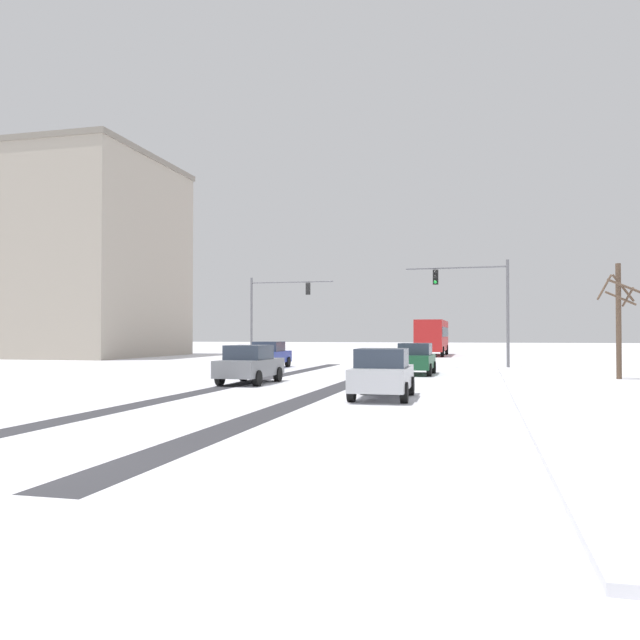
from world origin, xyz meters
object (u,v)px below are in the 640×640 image
object	(u,v)px
car_silver_fourth	(382,373)
car_dark_green_second	(416,359)
car_grey_third	(250,364)
car_blue_lead	(269,355)
office_building_far_left_block	(64,258)
bus_oncoming	(432,335)
bare_tree_sidewalk_mid	(619,315)
traffic_signal_far_left	(274,303)
traffic_signal_near_right	(479,295)

from	to	relation	value
car_silver_fourth	car_dark_green_second	bearing A→B (deg)	90.78
car_dark_green_second	car_grey_third	distance (m)	9.90
car_blue_lead	office_building_far_left_block	xyz separation A→B (m)	(-25.57, 15.15, 8.41)
bus_oncoming	bare_tree_sidewalk_mid	bearing A→B (deg)	-70.76
traffic_signal_far_left	office_building_far_left_block	distance (m)	23.77
car_blue_lead	car_dark_green_second	distance (m)	10.45
car_dark_green_second	bare_tree_sidewalk_mid	xyz separation A→B (m)	(9.48, -1.05, 2.17)
car_dark_green_second	office_building_far_left_block	xyz separation A→B (m)	(-35.00, 19.67, 8.41)
traffic_signal_far_left	car_silver_fourth	size ratio (longest dim) A/B	1.60
car_grey_third	office_building_far_left_block	distance (m)	40.64
car_blue_lead	bare_tree_sidewalk_mid	distance (m)	19.83
bare_tree_sidewalk_mid	traffic_signal_near_right	bearing A→B (deg)	130.68
car_grey_third	car_silver_fourth	xyz separation A→B (m)	(6.36, -4.89, 0.00)
bus_oncoming	car_grey_third	bearing A→B (deg)	-97.39
bus_oncoming	car_blue_lead	bearing A→B (deg)	-107.74
traffic_signal_near_right	car_dark_green_second	xyz separation A→B (m)	(-3.15, -6.32, -3.62)
traffic_signal_near_right	car_silver_fourth	xyz separation A→B (m)	(-2.98, -18.94, -3.62)
traffic_signal_near_right	car_blue_lead	bearing A→B (deg)	-171.82
traffic_signal_far_left	car_dark_green_second	distance (m)	19.24
traffic_signal_far_left	bare_tree_sidewalk_mid	xyz separation A→B (m)	(21.82, -15.36, -1.48)
traffic_signal_near_right	car_blue_lead	world-z (taller)	traffic_signal_near_right
bus_oncoming	bare_tree_sidewalk_mid	distance (m)	32.78
car_blue_lead	car_grey_third	world-z (taller)	same
car_dark_green_second	traffic_signal_far_left	bearing A→B (deg)	130.76
car_blue_lead	traffic_signal_near_right	bearing A→B (deg)	8.18
car_blue_lead	office_building_far_left_block	distance (m)	30.89
car_silver_fourth	office_building_far_left_block	bearing A→B (deg)	137.44
car_grey_third	bare_tree_sidewalk_mid	distance (m)	17.17
car_blue_lead	car_silver_fourth	bearing A→B (deg)	-60.75
traffic_signal_far_left	car_grey_third	size ratio (longest dim) A/B	1.61
bare_tree_sidewalk_mid	car_silver_fourth	bearing A→B (deg)	-128.82
traffic_signal_near_right	car_blue_lead	xyz separation A→B (m)	(-12.57, -1.81, -3.62)
car_dark_green_second	car_silver_fourth	world-z (taller)	same
car_silver_fourth	traffic_signal_far_left	bearing A→B (deg)	114.91
office_building_far_left_block	car_grey_third	bearing A→B (deg)	-43.56
traffic_signal_far_left	traffic_signal_near_right	xyz separation A→B (m)	(15.48, -7.99, -0.03)
car_blue_lead	car_grey_third	bearing A→B (deg)	-75.19
car_blue_lead	bare_tree_sidewalk_mid	size ratio (longest dim) A/B	0.77
bus_oncoming	bare_tree_sidewalk_mid	xyz separation A→B (m)	(10.79, -30.93, 0.99)
traffic_signal_near_right	car_grey_third	world-z (taller)	traffic_signal_near_right
traffic_signal_near_right	car_silver_fourth	bearing A→B (deg)	-98.93
traffic_signal_near_right	office_building_far_left_block	size ratio (longest dim) A/B	0.34
bus_oncoming	office_building_far_left_block	xyz separation A→B (m)	(-33.69, -10.21, 7.24)
traffic_signal_far_left	car_blue_lead	distance (m)	10.85
car_blue_lead	car_grey_third	xyz separation A→B (m)	(3.24, -12.24, 0.00)
car_grey_third	bare_tree_sidewalk_mid	xyz separation A→B (m)	(15.67, 6.68, 2.17)
traffic_signal_near_right	car_grey_third	distance (m)	17.25
car_grey_third	traffic_signal_near_right	bearing A→B (deg)	56.40
traffic_signal_far_left	car_grey_third	bearing A→B (deg)	-74.42
traffic_signal_far_left	car_blue_lead	size ratio (longest dim) A/B	1.61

